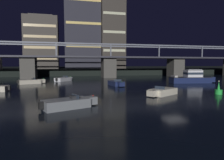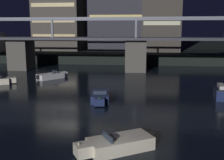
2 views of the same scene
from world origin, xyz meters
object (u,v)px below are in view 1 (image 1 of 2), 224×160
object	(u,v)px
cabin_cruiser_near_left	(192,78)
channel_buoy	(218,91)
tower_west_low	(42,43)
speedboat_mid_left	(116,83)
tower_central	(112,25)
speedboat_mid_right	(69,103)
speedboat_mid_center	(64,79)
speedboat_far_left	(31,82)
river_bridge	(109,63)
speedboat_near_center	(162,92)
tower_west_tall	(82,15)

from	to	relation	value
cabin_cruiser_near_left	channel_buoy	world-z (taller)	cabin_cruiser_near_left
tower_west_low	channel_buoy	bearing A→B (deg)	-64.06
speedboat_mid_left	channel_buoy	bearing A→B (deg)	-51.64
tower_central	speedboat_mid_right	xyz separation A→B (m)	(-17.13, -56.45, -18.37)
cabin_cruiser_near_left	tower_central	bearing A→B (deg)	101.53
tower_central	speedboat_mid_center	xyz separation A→B (m)	(-17.82, -28.00, -18.37)
speedboat_mid_right	speedboat_far_left	xyz separation A→B (m)	(-6.86, 23.56, 0.00)
speedboat_mid_right	cabin_cruiser_near_left	bearing A→B (deg)	35.82
tower_west_low	speedboat_far_left	xyz separation A→B (m)	(1.45, -35.62, -11.02)
river_bridge	speedboat_far_left	world-z (taller)	river_bridge
speedboat_near_center	speedboat_mid_left	bearing A→B (deg)	103.65
cabin_cruiser_near_left	speedboat_mid_right	world-z (taller)	cabin_cruiser_near_left
tower_west_low	speedboat_mid_right	size ratio (longest dim) A/B	3.70
cabin_cruiser_near_left	speedboat_mid_center	size ratio (longest dim) A/B	2.01
tower_west_low	speedboat_mid_center	bearing A→B (deg)	-76.07
tower_west_tall	speedboat_mid_right	xyz separation A→B (m)	(-6.58, -61.03, -22.33)
tower_central	cabin_cruiser_near_left	xyz separation A→B (m)	(7.84, -38.43, -17.74)
tower_west_tall	tower_central	xyz separation A→B (m)	(10.56, -4.58, -3.96)
river_bridge	cabin_cruiser_near_left	distance (m)	23.86
tower_west_low	cabin_cruiser_near_left	distance (m)	53.94
tower_central	channel_buoy	size ratio (longest dim) A/B	19.02
speedboat_mid_center	channel_buoy	distance (m)	31.49
tower_central	speedboat_far_left	distance (m)	44.67
speedboat_mid_right	channel_buoy	world-z (taller)	channel_buoy
river_bridge	cabin_cruiser_near_left	size ratio (longest dim) A/B	9.80
river_bridge	cabin_cruiser_near_left	xyz separation A→B (m)	(13.19, -19.65, -3.03)
tower_central	cabin_cruiser_near_left	distance (m)	43.04
cabin_cruiser_near_left	speedboat_mid_right	xyz separation A→B (m)	(-24.97, -18.02, -0.64)
tower_west_tall	speedboat_far_left	distance (m)	45.65
speedboat_mid_left	channel_buoy	xyz separation A→B (m)	(10.12, -12.79, 0.06)
tower_central	channel_buoy	world-z (taller)	tower_central
speedboat_near_center	cabin_cruiser_near_left	bearing A→B (deg)	44.55
speedboat_near_center	speedboat_far_left	xyz separation A→B (m)	(-18.30, 18.86, 0.00)
speedboat_near_center	speedboat_far_left	distance (m)	26.28
speedboat_mid_left	speedboat_far_left	size ratio (longest dim) A/B	1.03
tower_central	speedboat_mid_right	size ratio (longest dim) A/B	6.59
tower_central	channel_buoy	xyz separation A→B (m)	(1.57, -52.81, -18.31)
tower_central	speedboat_near_center	bearing A→B (deg)	-96.28
speedboat_near_center	speedboat_mid_left	size ratio (longest dim) A/B	0.93
tower_central	speedboat_mid_center	distance (m)	37.94
speedboat_far_left	tower_west_tall	bearing A→B (deg)	70.27
river_bridge	tower_central	world-z (taller)	tower_central
river_bridge	speedboat_far_left	size ratio (longest dim) A/B	18.06
tower_central	speedboat_far_left	bearing A→B (deg)	-126.11
tower_west_tall	speedboat_near_center	distance (m)	60.79
tower_west_low	speedboat_mid_left	world-z (taller)	tower_west_low
speedboat_far_left	channel_buoy	distance (m)	32.41
tower_west_tall	speedboat_mid_left	world-z (taller)	tower_west_tall
tower_central	speedboat_near_center	world-z (taller)	tower_central
tower_west_low	speedboat_far_left	world-z (taller)	tower_west_low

